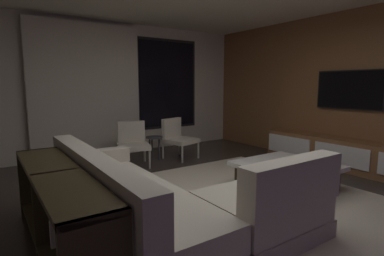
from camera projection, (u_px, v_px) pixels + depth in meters
name	position (u px, v px, depth m)	size (l,w,h in m)	color
floor	(227.00, 210.00, 3.52)	(9.20, 9.20, 0.00)	#332B26
back_wall_with_window	(109.00, 89.00, 6.24)	(6.60, 0.30, 2.70)	beige
media_wall	(368.00, 90.00, 5.04)	(0.12, 7.80, 2.70)	brown
area_rug	(254.00, 205.00, 3.63)	(3.20, 3.80, 0.01)	beige
sectional_couch	(163.00, 204.00, 2.93)	(1.98, 2.50, 0.82)	#B1A997
coffee_table	(286.00, 176.00, 4.20)	(1.16, 1.16, 0.36)	#342B17
book_stack_on_coffee_table	(285.00, 163.00, 4.05)	(0.29, 0.21, 0.09)	tan
accent_chair_near_window	(177.00, 136.00, 5.96)	(0.67, 0.69, 0.78)	#B2ADA0
accent_chair_by_curtain	(133.00, 141.00, 5.43)	(0.67, 0.69, 0.78)	#B2ADA0
side_stool	(154.00, 141.00, 5.77)	(0.32, 0.32, 0.46)	#333338
media_console	(350.00, 156.00, 5.08)	(0.46, 3.10, 0.52)	brown
mounted_tv	(349.00, 90.00, 5.19)	(0.05, 1.15, 0.67)	black
console_table_behind_couch	(59.00, 208.00, 2.51)	(0.40, 2.10, 0.74)	#342B17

